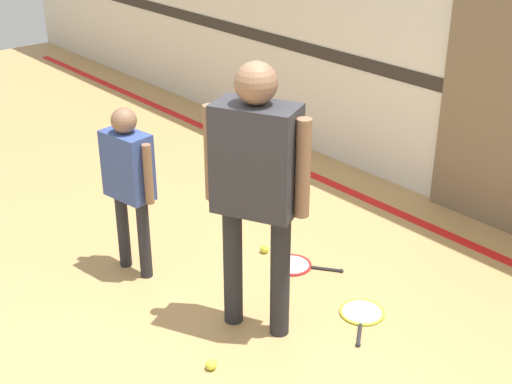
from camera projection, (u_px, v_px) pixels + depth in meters
The scene contains 8 objects.
ground_plane at pixel (241, 352), 4.35m from camera, with size 16.00×16.00×0.00m, color tan.
floor_stripe at pixel (454, 237), 5.63m from camera, with size 14.40×0.10×0.01m.
person_instructor at pixel (256, 174), 4.13m from camera, with size 0.60×0.45×1.74m.
person_student_left at pixel (128, 174), 4.86m from camera, with size 0.47×0.24×1.24m.
racket_spare_on_floor at pixel (294, 265), 5.24m from camera, with size 0.52×0.44×0.03m.
racket_second_spare at pixel (362, 313), 4.69m from camera, with size 0.45×0.51×0.03m.
tennis_ball_near_instructor at pixel (211, 365), 4.19m from camera, with size 0.07×0.07×0.07m, color #CCE038.
tennis_ball_by_spare_racket at pixel (265, 249), 5.41m from camera, with size 0.07×0.07×0.07m, color #CCE038.
Camera 1 is at (2.71, -2.21, 2.77)m, focal length 50.00 mm.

